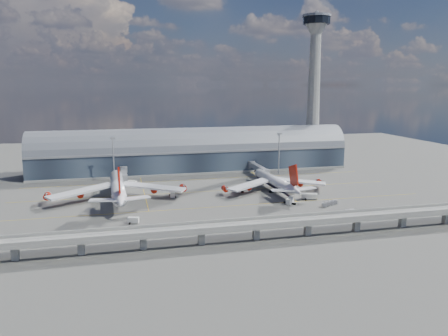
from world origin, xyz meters
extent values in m
plane|color=#474744|center=(0.00, 0.00, 0.00)|extent=(500.00, 500.00, 0.00)
cube|color=gold|center=(0.00, -10.00, 0.01)|extent=(200.00, 0.25, 0.01)
cube|color=gold|center=(0.00, 20.00, 0.01)|extent=(200.00, 0.25, 0.01)
cube|color=gold|center=(0.00, 50.00, 0.01)|extent=(200.00, 0.25, 0.01)
cube|color=gold|center=(-35.00, 30.00, 0.01)|extent=(0.25, 80.00, 0.01)
cube|color=gold|center=(35.00, 30.00, 0.01)|extent=(0.25, 80.00, 0.01)
cube|color=#1F2734|center=(0.00, 78.00, 7.00)|extent=(200.00, 28.00, 14.00)
cylinder|color=slate|center=(0.00, 78.00, 14.00)|extent=(200.00, 28.00, 28.00)
cube|color=gray|center=(0.00, 64.00, 14.00)|extent=(200.00, 1.00, 1.20)
cube|color=gray|center=(0.00, 78.00, 0.60)|extent=(200.00, 30.00, 1.20)
cube|color=gray|center=(85.00, 83.00, 4.00)|extent=(18.00, 18.00, 8.00)
cone|color=gray|center=(85.00, 83.00, 45.00)|extent=(10.00, 10.00, 90.00)
cone|color=gray|center=(85.00, 83.00, 92.00)|extent=(16.00, 16.00, 8.00)
cylinder|color=black|center=(85.00, 83.00, 97.00)|extent=(18.00, 18.00, 5.00)
cylinder|color=slate|center=(85.00, 83.00, 100.00)|extent=(19.00, 19.00, 1.50)
cylinder|color=gray|center=(85.00, 83.00, 101.50)|extent=(2.40, 2.40, 3.00)
cube|color=gray|center=(0.00, -55.00, 5.50)|extent=(220.00, 8.50, 1.20)
cube|color=gray|center=(0.00, -59.00, 6.60)|extent=(220.00, 0.40, 1.20)
cube|color=gray|center=(0.00, -51.00, 6.60)|extent=(220.00, 0.40, 1.20)
cube|color=gray|center=(0.00, -56.50, 6.15)|extent=(220.00, 0.12, 0.12)
cube|color=gray|center=(0.00, -53.50, 6.15)|extent=(220.00, 0.12, 0.12)
cube|color=gray|center=(-80.00, -55.00, 2.50)|extent=(2.20, 2.20, 5.00)
cube|color=gray|center=(-60.00, -55.00, 2.50)|extent=(2.20, 2.20, 5.00)
cube|color=gray|center=(-40.00, -55.00, 2.50)|extent=(2.20, 2.20, 5.00)
cube|color=gray|center=(-20.00, -55.00, 2.50)|extent=(2.20, 2.20, 5.00)
cube|color=gray|center=(0.00, -55.00, 2.50)|extent=(2.20, 2.20, 5.00)
cube|color=gray|center=(20.00, -55.00, 2.50)|extent=(2.20, 2.20, 5.00)
cube|color=gray|center=(40.00, -55.00, 2.50)|extent=(2.20, 2.20, 5.00)
cube|color=gray|center=(60.00, -55.00, 2.50)|extent=(2.20, 2.20, 5.00)
cube|color=gray|center=(80.00, -55.00, 2.50)|extent=(2.20, 2.20, 5.00)
cylinder|color=gray|center=(-50.00, 55.00, 12.50)|extent=(0.70, 0.70, 25.00)
cube|color=gray|center=(-50.00, 55.00, 25.20)|extent=(3.00, 0.40, 1.00)
cylinder|color=gray|center=(50.00, 55.00, 12.50)|extent=(0.70, 0.70, 25.00)
cube|color=gray|center=(50.00, 55.00, 25.20)|extent=(3.00, 0.40, 1.00)
cylinder|color=white|center=(-48.11, 15.41, 6.19)|extent=(8.08, 53.13, 6.39)
cone|color=white|center=(-49.05, 44.87, 6.19)|extent=(6.64, 8.19, 6.39)
cone|color=white|center=(-47.10, -16.04, 6.99)|extent=(6.77, 12.18, 6.39)
cube|color=#B01607|center=(-47.19, -13.04, 14.87)|extent=(1.08, 11.95, 13.22)
cube|color=white|center=(-64.74, 12.88, 5.39)|extent=(31.90, 22.94, 2.58)
cube|color=white|center=(-31.34, 13.95, 5.39)|extent=(32.41, 21.36, 2.58)
cylinder|color=#B01607|center=(-65.43, 14.86, 3.59)|extent=(3.35, 5.09, 3.19)
cylinder|color=#B01607|center=(-80.27, 14.38, 3.59)|extent=(3.35, 5.09, 3.19)
cylinder|color=#B01607|center=(-30.78, 15.97, 3.59)|extent=(3.35, 5.09, 3.19)
cylinder|color=#B01607|center=(-15.94, 16.44, 3.59)|extent=(3.35, 5.09, 3.19)
cylinder|color=gray|center=(-48.70, 34.07, 1.50)|extent=(0.50, 0.50, 2.99)
cylinder|color=gray|center=(-51.17, 11.32, 1.50)|extent=(0.60, 0.60, 2.99)
cylinder|color=gray|center=(-44.79, 11.52, 1.50)|extent=(0.60, 0.60, 2.99)
cylinder|color=black|center=(-51.17, 11.32, 0.55)|extent=(2.24, 1.57, 1.50)
cylinder|color=black|center=(-44.79, 11.52, 0.55)|extent=(2.24, 1.57, 1.50)
cylinder|color=white|center=(31.59, 13.14, 5.26)|extent=(7.25, 43.29, 5.17)
cone|color=white|center=(30.42, 37.33, 5.26)|extent=(5.51, 7.37, 5.17)
cone|color=white|center=(32.85, -12.83, 5.97)|extent=(5.68, 10.93, 5.17)
cube|color=#B01607|center=(32.72, -10.16, 12.74)|extent=(1.14, 10.67, 11.80)
cube|color=white|center=(17.74, 10.68, 4.54)|extent=(26.74, 19.88, 2.21)
cube|color=white|center=(45.62, 12.03, 4.54)|extent=(27.35, 17.90, 2.21)
cylinder|color=black|center=(31.59, 13.14, 3.84)|extent=(6.26, 38.84, 4.39)
cylinder|color=#B01607|center=(17.14, 12.44, 2.94)|extent=(3.06, 4.59, 2.85)
cylinder|color=#B01607|center=(4.75, 11.84, 2.94)|extent=(3.06, 4.59, 2.85)
cylinder|color=#B01607|center=(46.05, 13.84, 2.94)|extent=(3.06, 4.59, 2.85)
cylinder|color=#B01607|center=(58.44, 14.44, 2.94)|extent=(3.06, 4.59, 2.85)
cylinder|color=gray|center=(30.86, 28.31, 1.34)|extent=(0.45, 0.45, 2.67)
cylinder|color=gray|center=(28.92, 9.44, 1.34)|extent=(0.53, 0.53, 2.67)
cylinder|color=gray|center=(34.61, 9.72, 1.34)|extent=(0.53, 0.53, 2.67)
cylinder|color=black|center=(28.92, 9.44, 0.49)|extent=(2.02, 1.43, 1.34)
cylinder|color=black|center=(34.61, 9.72, 0.49)|extent=(2.02, 1.43, 1.34)
cube|color=gray|center=(-44.61, 52.00, 5.20)|extent=(3.00, 24.00, 3.00)
cube|color=gray|center=(-44.61, 40.00, 5.20)|extent=(3.60, 3.60, 3.40)
cylinder|color=gray|center=(-44.61, 64.00, 5.20)|extent=(4.40, 4.40, 4.00)
cylinder|color=gray|center=(-44.61, 40.00, 1.70)|extent=(0.50, 0.50, 3.40)
cylinder|color=black|center=(-44.61, 40.00, 0.35)|extent=(1.40, 0.80, 0.80)
cube|color=gray|center=(35.09, 50.00, 5.20)|extent=(3.00, 28.00, 3.00)
cube|color=gray|center=(35.09, 36.00, 5.20)|extent=(3.60, 3.60, 3.40)
cylinder|color=gray|center=(35.09, 64.00, 5.20)|extent=(4.40, 4.40, 4.00)
cylinder|color=gray|center=(35.09, 36.00, 1.70)|extent=(0.50, 0.50, 3.40)
cylinder|color=black|center=(35.09, 36.00, 0.35)|extent=(1.40, 0.80, 0.80)
cube|color=silver|center=(-21.76, 13.05, 1.64)|extent=(3.15, 7.39, 2.66)
cylinder|color=black|center=(-22.02, 15.33, 0.46)|extent=(2.65, 1.20, 0.92)
cylinder|color=black|center=(-21.50, 10.77, 0.46)|extent=(2.65, 1.20, 0.92)
cube|color=silver|center=(-42.20, -25.61, 1.39)|extent=(4.74, 3.20, 2.26)
cylinder|color=black|center=(-40.87, -25.20, 0.39)|extent=(1.39, 2.31, 0.78)
cylinder|color=black|center=(-43.53, -26.02, 0.39)|extent=(1.39, 2.31, 0.78)
cube|color=silver|center=(42.49, -7.37, 1.52)|extent=(7.92, 4.57, 2.48)
cylinder|color=black|center=(44.79, -6.57, 0.43)|extent=(1.59, 2.53, 0.86)
cylinder|color=black|center=(40.18, -8.17, 0.43)|extent=(1.59, 2.53, 0.86)
cube|color=silver|center=(29.95, -13.17, 1.55)|extent=(5.43, 5.90, 2.52)
cylinder|color=black|center=(28.76, -11.73, 0.44)|extent=(2.42, 2.22, 0.87)
cylinder|color=black|center=(31.14, -14.60, 0.44)|extent=(2.42, 2.22, 0.87)
cube|color=silver|center=(13.15, 14.88, 1.69)|extent=(4.37, 5.80, 2.74)
cylinder|color=black|center=(12.46, 16.42, 0.47)|extent=(2.79, 1.94, 0.95)
cylinder|color=black|center=(13.84, 13.34, 0.47)|extent=(2.79, 1.94, 0.95)
cube|color=silver|center=(-40.59, 43.49, 1.43)|extent=(5.62, 4.59, 2.32)
cylinder|color=black|center=(-39.14, 44.41, 0.40)|extent=(1.87, 2.32, 0.80)
cylinder|color=black|center=(-42.04, 42.58, 0.40)|extent=(1.87, 2.32, 0.80)
cube|color=gray|center=(-16.84, -37.65, 0.21)|extent=(2.07, 1.38, 0.26)
cube|color=#A7A7AC|center=(-16.84, -37.65, 0.90)|extent=(1.72, 1.29, 1.29)
cube|color=gray|center=(-14.61, -37.65, 0.21)|extent=(2.07, 1.38, 0.26)
cube|color=#A7A7AC|center=(-14.61, -37.65, 0.90)|extent=(1.72, 1.29, 1.29)
cube|color=gray|center=(43.58, -34.94, 0.24)|extent=(2.54, 1.98, 0.28)
cube|color=#A7A7AC|center=(43.58, -34.94, 0.99)|extent=(2.16, 1.80, 1.41)
cube|color=gray|center=(45.96, -34.38, 0.24)|extent=(2.54, 1.98, 0.28)
cube|color=#A7A7AC|center=(45.96, -34.38, 0.99)|extent=(2.16, 1.80, 1.41)
cube|color=gray|center=(48.35, -33.83, 0.24)|extent=(2.54, 1.98, 0.28)
cube|color=#A7A7AC|center=(48.35, -33.83, 0.99)|extent=(2.16, 1.80, 1.41)
cube|color=gray|center=(50.73, -33.27, 0.24)|extent=(2.54, 1.98, 0.28)
cube|color=#A7A7AC|center=(50.73, -33.27, 0.99)|extent=(2.16, 1.80, 1.41)
cube|color=gray|center=(43.19, -21.67, 0.26)|extent=(2.99, 2.61, 0.31)
cube|color=#A7A7AC|center=(43.19, -21.67, 1.10)|extent=(2.57, 2.33, 1.57)
cube|color=gray|center=(45.64, -20.47, 0.26)|extent=(2.99, 2.61, 0.31)
cube|color=#A7A7AC|center=(45.64, -20.47, 1.10)|extent=(2.57, 2.33, 1.57)
cube|color=gray|center=(48.09, -19.28, 0.26)|extent=(2.99, 2.61, 0.31)
cube|color=#A7A7AC|center=(48.09, -19.28, 1.10)|extent=(2.57, 2.33, 1.57)
cube|color=gray|center=(50.53, -18.09, 0.26)|extent=(2.99, 2.61, 0.31)
cube|color=#A7A7AC|center=(50.53, -18.09, 1.10)|extent=(2.57, 2.33, 1.57)
camera|label=1|loc=(-46.34, -197.64, 54.70)|focal=35.00mm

